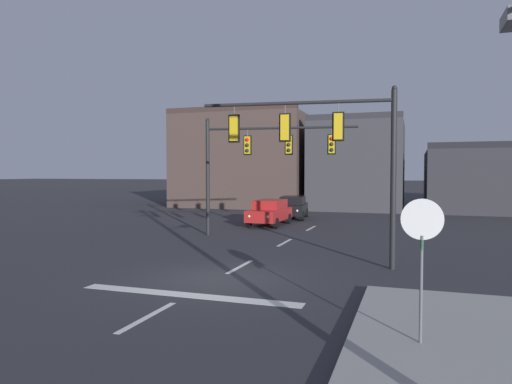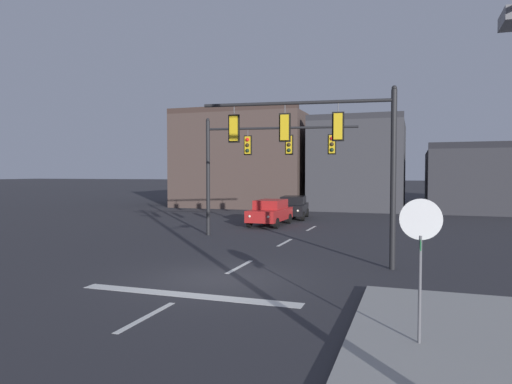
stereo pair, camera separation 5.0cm
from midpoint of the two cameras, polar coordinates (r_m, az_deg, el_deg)
The scene contains 10 objects.
ground_plane at distance 14.73m, azimuth -4.87°, elevation -10.60°, with size 400.00×400.00×0.00m, color #2B2B30.
sidewalk_near_corner at distance 9.80m, azimuth 26.52°, elevation -17.12°, with size 5.00×8.00×0.15m, color gray.
stop_bar_paint at distance 12.98m, azimuth -8.49°, elevation -12.39°, with size 6.40×0.50×0.01m, color silver.
lane_centreline at distance 16.54m, azimuth -2.07°, elevation -9.14°, with size 0.16×26.40×0.01m.
signal_mast_near_side at distance 16.49m, azimuth 8.63°, elevation 5.99°, with size 6.76×0.96×6.26m.
signal_mast_far_side at distance 24.06m, azimuth 0.01°, elevation 4.66°, with size 7.79×1.22×6.19m.
stop_sign at distance 9.09m, azimuth 19.53°, elevation -5.08°, with size 0.76×0.64×2.83m.
car_lot_nearside at distance 33.72m, azimuth 4.49°, elevation -1.81°, with size 2.34×4.61×1.61m.
car_lot_middle at distance 29.24m, azimuth 1.65°, elevation -2.44°, with size 1.94×4.47×1.61m.
building_row at distance 45.17m, azimuth 19.13°, elevation 3.37°, with size 45.48×13.66×9.76m.
Camera 1 is at (5.73, -13.17, 3.30)m, focal length 32.61 mm.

